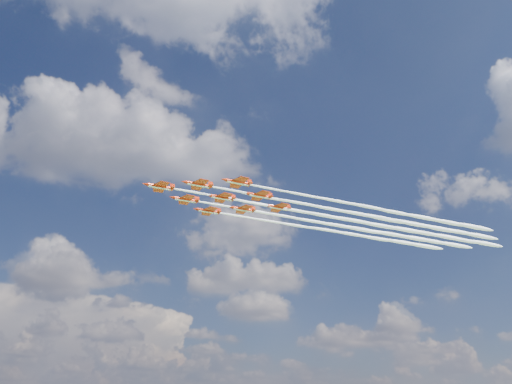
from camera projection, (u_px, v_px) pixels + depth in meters
jet_lead at (317, 214)px, 170.06m from camera, size 111.96×33.91×2.44m
jet_row2_port at (352, 212)px, 168.61m from camera, size 111.96×33.91×2.44m
jet_row2_starb at (331, 224)px, 179.20m from camera, size 111.96×33.91×2.44m
jet_row3_port at (387, 211)px, 167.15m from camera, size 111.96×33.91×2.44m
jet_row3_centre at (365, 223)px, 177.75m from camera, size 111.96×33.91×2.44m
jet_row3_starb at (344, 233)px, 188.34m from camera, size 111.96×33.91×2.44m
jet_row4_port at (399, 221)px, 176.29m from camera, size 111.96×33.91×2.44m
jet_row4_starb at (376, 232)px, 186.88m from camera, size 111.96×33.91×2.44m
jet_tail at (409, 230)px, 185.43m from camera, size 111.96×33.91×2.44m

